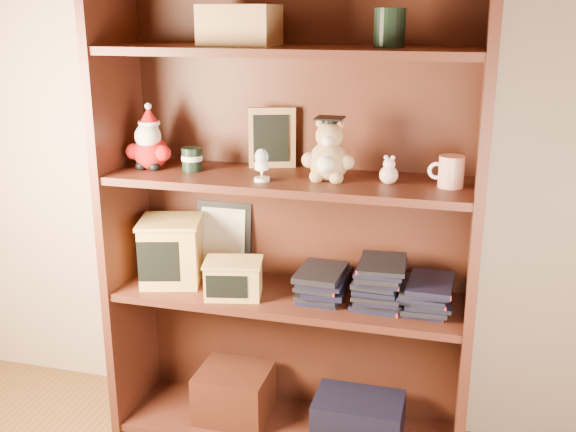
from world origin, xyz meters
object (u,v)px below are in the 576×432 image
grad_teddy_bear (329,156)px  treats_box (171,250)px  teacher_mug (450,172)px  bookcase (291,224)px

grad_teddy_bear → treats_box: size_ratio=0.79×
teacher_mug → treats_box: size_ratio=0.42×
grad_teddy_bear → teacher_mug: 0.37m
grad_teddy_bear → treats_box: grad_teddy_bear is taller
bookcase → teacher_mug: (0.50, -0.05, 0.22)m
grad_teddy_bear → treats_box: 0.66m
bookcase → teacher_mug: 0.55m
bookcase → grad_teddy_bear: size_ratio=8.00×
treats_box → grad_teddy_bear: bearing=-0.5°
bookcase → grad_teddy_bear: 0.29m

